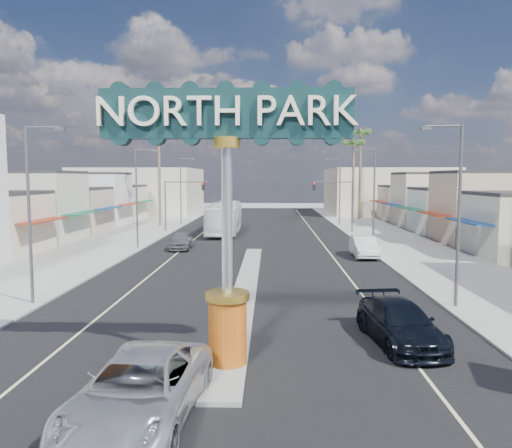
# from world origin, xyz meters

# --- Properties ---
(ground) EXTENTS (160.00, 160.00, 0.00)m
(ground) POSITION_xyz_m (0.00, 30.00, 0.00)
(ground) COLOR gray
(ground) RESTS_ON ground
(road) EXTENTS (20.00, 120.00, 0.01)m
(road) POSITION_xyz_m (0.00, 30.00, 0.01)
(road) COLOR black
(road) RESTS_ON ground
(median_island) EXTENTS (1.30, 30.00, 0.16)m
(median_island) POSITION_xyz_m (0.00, 14.00, 0.08)
(median_island) COLOR gray
(median_island) RESTS_ON ground
(sidewalk_left) EXTENTS (8.00, 120.00, 0.12)m
(sidewalk_left) POSITION_xyz_m (-14.00, 30.00, 0.06)
(sidewalk_left) COLOR gray
(sidewalk_left) RESTS_ON ground
(sidewalk_right) EXTENTS (8.00, 120.00, 0.12)m
(sidewalk_right) POSITION_xyz_m (14.00, 30.00, 0.06)
(sidewalk_right) COLOR gray
(sidewalk_right) RESTS_ON ground
(storefront_row_left) EXTENTS (12.00, 42.00, 6.00)m
(storefront_row_left) POSITION_xyz_m (-24.00, 43.00, 3.00)
(storefront_row_left) COLOR beige
(storefront_row_left) RESTS_ON ground
(storefront_row_right) EXTENTS (12.00, 42.00, 6.00)m
(storefront_row_right) POSITION_xyz_m (24.00, 43.00, 3.00)
(storefront_row_right) COLOR #B7B29E
(storefront_row_right) RESTS_ON ground
(backdrop_far_left) EXTENTS (20.00, 20.00, 8.00)m
(backdrop_far_left) POSITION_xyz_m (-22.00, 75.00, 4.00)
(backdrop_far_left) COLOR #B7B29E
(backdrop_far_left) RESTS_ON ground
(backdrop_far_right) EXTENTS (20.00, 20.00, 8.00)m
(backdrop_far_right) POSITION_xyz_m (22.00, 75.00, 4.00)
(backdrop_far_right) COLOR beige
(backdrop_far_right) RESTS_ON ground
(gateway_sign) EXTENTS (8.20, 1.50, 9.15)m
(gateway_sign) POSITION_xyz_m (0.00, 1.98, 5.93)
(gateway_sign) COLOR #BA3E0E
(gateway_sign) RESTS_ON median_island
(traffic_signal_left) EXTENTS (5.09, 0.45, 6.00)m
(traffic_signal_left) POSITION_xyz_m (-9.18, 43.99, 4.27)
(traffic_signal_left) COLOR #47474C
(traffic_signal_left) RESTS_ON ground
(traffic_signal_right) EXTENTS (5.09, 0.45, 6.00)m
(traffic_signal_right) POSITION_xyz_m (9.18, 43.99, 4.27)
(traffic_signal_right) COLOR #47474C
(traffic_signal_right) RESTS_ON ground
(streetlight_l_near) EXTENTS (2.03, 0.22, 9.00)m
(streetlight_l_near) POSITION_xyz_m (-10.43, 10.00, 5.07)
(streetlight_l_near) COLOR #47474C
(streetlight_l_near) RESTS_ON ground
(streetlight_l_mid) EXTENTS (2.03, 0.22, 9.00)m
(streetlight_l_mid) POSITION_xyz_m (-10.43, 30.00, 5.07)
(streetlight_l_mid) COLOR #47474C
(streetlight_l_mid) RESTS_ON ground
(streetlight_l_far) EXTENTS (2.03, 0.22, 9.00)m
(streetlight_l_far) POSITION_xyz_m (-10.43, 52.00, 5.07)
(streetlight_l_far) COLOR #47474C
(streetlight_l_far) RESTS_ON ground
(streetlight_r_near) EXTENTS (2.03, 0.22, 9.00)m
(streetlight_r_near) POSITION_xyz_m (10.43, 10.00, 5.07)
(streetlight_r_near) COLOR #47474C
(streetlight_r_near) RESTS_ON ground
(streetlight_r_mid) EXTENTS (2.03, 0.22, 9.00)m
(streetlight_r_mid) POSITION_xyz_m (10.43, 30.00, 5.07)
(streetlight_r_mid) COLOR #47474C
(streetlight_r_mid) RESTS_ON ground
(streetlight_r_far) EXTENTS (2.03, 0.22, 9.00)m
(streetlight_r_far) POSITION_xyz_m (10.43, 52.00, 5.07)
(streetlight_r_far) COLOR #47474C
(streetlight_r_far) RESTS_ON ground
(palm_left_far) EXTENTS (2.60, 2.60, 13.10)m
(palm_left_far) POSITION_xyz_m (-13.00, 50.00, 11.50)
(palm_left_far) COLOR brown
(palm_left_far) RESTS_ON ground
(palm_right_mid) EXTENTS (2.60, 2.60, 12.10)m
(palm_right_mid) POSITION_xyz_m (13.00, 56.00, 10.60)
(palm_right_mid) COLOR brown
(palm_right_mid) RESTS_ON ground
(palm_right_far) EXTENTS (2.60, 2.60, 14.10)m
(palm_right_far) POSITION_xyz_m (15.00, 62.00, 12.39)
(palm_right_far) COLOR brown
(palm_right_far) RESTS_ON ground
(suv_left) EXTENTS (3.37, 6.51, 1.75)m
(suv_left) POSITION_xyz_m (-2.00, -1.85, 0.88)
(suv_left) COLOR silver
(suv_left) RESTS_ON ground
(suv_right) EXTENTS (2.94, 5.78, 1.61)m
(suv_right) POSITION_xyz_m (6.48, 4.65, 0.80)
(suv_right) COLOR black
(suv_right) RESTS_ON ground
(car_parked_left) EXTENTS (2.01, 4.62, 1.55)m
(car_parked_left) POSITION_xyz_m (-6.61, 29.74, 0.78)
(car_parked_left) COLOR slate
(car_parked_left) RESTS_ON ground
(car_parked_right) EXTENTS (1.80, 5.06, 1.66)m
(car_parked_right) POSITION_xyz_m (9.00, 25.83, 0.83)
(car_parked_right) COLOR silver
(car_parked_right) RESTS_ON ground
(city_bus) EXTENTS (3.10, 13.08, 3.64)m
(city_bus) POSITION_xyz_m (-3.81, 42.17, 1.82)
(city_bus) COLOR white
(city_bus) RESTS_ON ground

